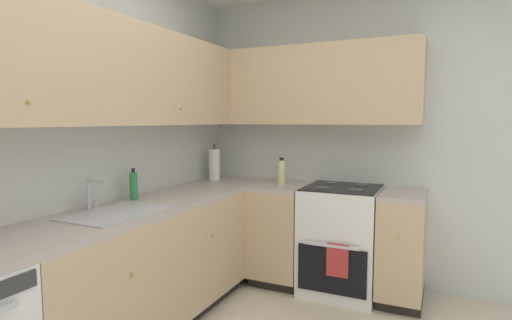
% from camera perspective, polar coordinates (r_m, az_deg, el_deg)
% --- Properties ---
extents(wall_back, '(4.04, 0.05, 2.57)m').
position_cam_1_polar(wall_back, '(2.74, -27.02, 1.40)').
color(wall_back, silver).
rests_on(wall_back, ground_plane).
extents(wall_right, '(0.05, 3.12, 2.57)m').
position_cam_1_polar(wall_right, '(3.74, 15.37, 2.75)').
color(wall_right, silver).
rests_on(wall_right, ground_plane).
extents(lower_cabinets_back, '(1.92, 0.62, 0.85)m').
position_cam_1_polar(lower_cabinets_back, '(2.96, -15.80, -14.87)').
color(lower_cabinets_back, tan).
rests_on(lower_cabinets_back, ground_plane).
extents(countertop_back, '(3.13, 0.60, 0.03)m').
position_cam_1_polar(countertop_back, '(2.84, -16.02, -6.52)').
color(countertop_back, '#B7A89E').
rests_on(countertop_back, lower_cabinets_back).
extents(lower_cabinets_right, '(0.62, 1.42, 0.85)m').
position_cam_1_polar(lower_cabinets_right, '(3.62, 10.24, -10.99)').
color(lower_cabinets_right, tan).
rests_on(lower_cabinets_right, ground_plane).
extents(countertop_right, '(0.60, 1.42, 0.03)m').
position_cam_1_polar(countertop_right, '(3.51, 10.35, -4.10)').
color(countertop_right, '#B7A89E').
rests_on(countertop_right, lower_cabinets_right).
extents(oven_range, '(0.68, 0.62, 1.04)m').
position_cam_1_polar(oven_range, '(3.60, 11.88, -10.74)').
color(oven_range, white).
rests_on(oven_range, ground_plane).
extents(upper_cabinets_back, '(2.81, 0.34, 0.68)m').
position_cam_1_polar(upper_cabinets_back, '(2.78, -20.96, 11.51)').
color(upper_cabinets_back, tan).
extents(upper_cabinets_right, '(0.32, 1.97, 0.68)m').
position_cam_1_polar(upper_cabinets_right, '(3.69, 6.88, 10.26)').
color(upper_cabinets_right, tan).
extents(sink, '(0.61, 0.40, 0.10)m').
position_cam_1_polar(sink, '(2.66, -18.84, -7.93)').
color(sink, '#B7B7BC').
rests_on(sink, countertop_back).
extents(faucet, '(0.07, 0.16, 0.20)m').
position_cam_1_polar(faucet, '(2.77, -21.97, -4.09)').
color(faucet, silver).
rests_on(faucet, countertop_back).
extents(soap_bottle, '(0.06, 0.06, 0.23)m').
position_cam_1_polar(soap_bottle, '(3.05, -16.76, -3.44)').
color(soap_bottle, '#338C4C').
rests_on(soap_bottle, countertop_back).
extents(paper_towel_roll, '(0.11, 0.11, 0.35)m').
position_cam_1_polar(paper_towel_roll, '(3.91, -5.84, -0.62)').
color(paper_towel_roll, white).
rests_on(paper_towel_roll, countertop_back).
extents(oil_bottle, '(0.07, 0.07, 0.24)m').
position_cam_1_polar(oil_bottle, '(3.63, 3.61, -1.66)').
color(oil_bottle, beige).
rests_on(oil_bottle, countertop_right).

